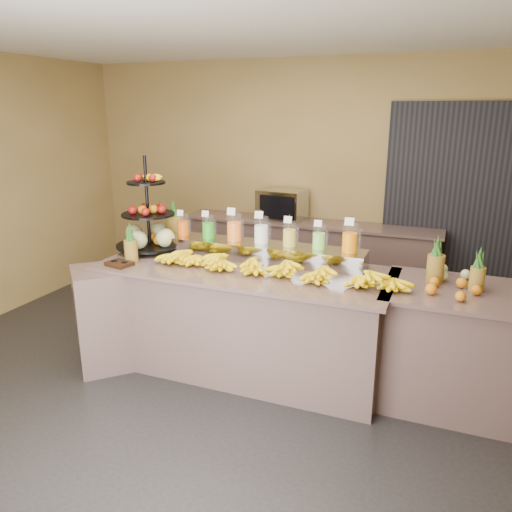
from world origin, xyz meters
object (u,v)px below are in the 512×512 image
Objects in this scene: banana_heap at (272,265)px; oven_warmer at (282,205)px; right_fruit_pile at (452,281)px; pitcher_tray at (261,251)px; fruit_stand at (153,227)px; condiment_caddy at (119,264)px.

oven_warmer is (-0.61, 2.02, 0.10)m from banana_heap.
pitcher_tray is at bearing 173.02° from right_fruit_pile.
fruit_stand is 1.63× the size of oven_warmer.
banana_heap is 2.12m from oven_warmer.
banana_heap is at bearing -8.33° from fruit_stand.
right_fruit_pile is 0.75× the size of oven_warmer.
pitcher_tray reaches higher than condiment_caddy.
oven_warmer reaches higher than condiment_caddy.
condiment_caddy is at bearing -87.13° from fruit_stand.
banana_heap is 5.28× the size of right_fruit_pile.
oven_warmer is at bearing 72.14° from fruit_stand.
banana_heap is 1.32m from fruit_stand.
fruit_stand reaches higher than condiment_caddy.
banana_heap is at bearing -67.48° from oven_warmer.
fruit_stand is 2.66m from right_fruit_pile.
right_fruit_pile reaches higher than pitcher_tray.
banana_heap reaches higher than condiment_caddy.
banana_heap is at bearing -57.26° from pitcher_tray.
banana_heap is 10.12× the size of condiment_caddy.
right_fruit_pile is at bearing -6.98° from pitcher_tray.
right_fruit_pile is (2.65, -0.10, -0.16)m from fruit_stand.
right_fruit_pile is 2.71m from oven_warmer.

